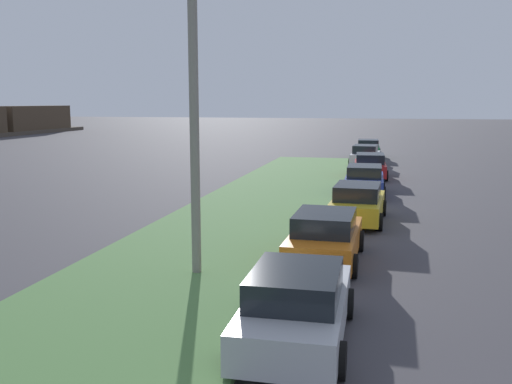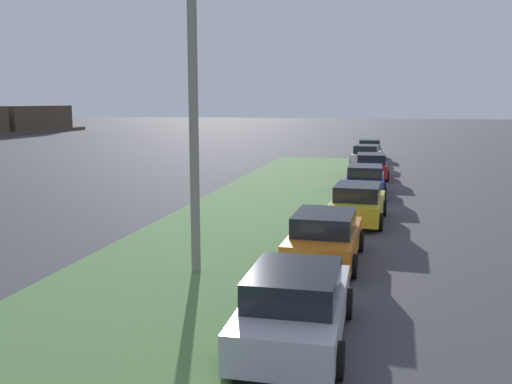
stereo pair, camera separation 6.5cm
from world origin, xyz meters
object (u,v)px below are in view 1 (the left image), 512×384
Objects in this scene: parked_car_silver at (297,306)px; parked_car_red at (370,166)px; parked_car_green at (368,149)px; parked_car_blue at (364,181)px; streetlight at (208,107)px; parked_car_orange at (325,237)px; parked_car_yellow at (358,203)px; parked_car_white at (365,156)px.

parked_car_silver and parked_car_red have the same top height.
parked_car_silver is at bearing 175.61° from parked_car_red.
parked_car_silver is 36.69m from parked_car_green.
parked_car_blue is 19.10m from parked_car_green.
parked_car_blue is 6.39m from parked_car_red.
streetlight is (-33.17, 2.95, 3.67)m from parked_car_green.
parked_car_orange is 0.99× the size of parked_car_red.
parked_car_yellow is 19.46m from parked_car_white.
parked_car_white is at bearing 178.12° from parked_car_green.
parked_car_yellow is at bearing 176.80° from parked_car_red.
parked_car_yellow is at bearing -175.42° from parked_car_white.
streetlight is at bearing 158.43° from parked_car_yellow.
parked_car_orange is at bearing -177.12° from parked_car_white.
parked_car_green is at bearing 3.26° from parked_car_yellow.
parked_car_green is at bearing 3.32° from parked_car_white.
parked_car_red is (23.99, -0.64, 0.00)m from parked_car_silver.
parked_car_orange and parked_car_blue have the same top height.
parked_car_red is at bearing -9.63° from streetlight.
streetlight is (-2.00, 2.78, 3.67)m from parked_car_orange.
parked_car_red is 21.08m from streetlight.
streetlight reaches higher than parked_car_yellow.
parked_car_yellow is 0.58× the size of streetlight.
parked_car_orange is at bearing 177.76° from parked_car_green.
parked_car_blue is (17.59, -0.57, 0.00)m from parked_car_silver.
parked_car_orange is 5.02m from streetlight.
parked_car_silver is at bearing 177.89° from parked_car_green.
parked_car_green is at bearing 0.27° from parked_car_blue.
parked_car_silver and parked_car_white have the same top height.
parked_car_silver is 1.00× the size of parked_car_orange.
parked_car_yellow is at bearing -23.84° from streetlight.
parked_car_yellow and parked_car_green have the same top height.
parked_car_green is (6.03, 0.00, 0.00)m from parked_car_white.
parked_car_silver and parked_car_orange have the same top height.
parked_car_blue and parked_car_white have the same top height.
parked_car_blue is 14.94m from streetlight.
parked_car_green is at bearing -1.03° from parked_car_silver.
parked_car_yellow is at bearing -5.33° from parked_car_orange.
parked_car_silver is 0.99× the size of parked_car_red.
parked_car_silver and parked_car_yellow have the same top height.
parked_car_silver and parked_car_blue have the same top height.
parked_car_yellow and parked_car_red have the same top height.
parked_car_blue is at bearing -2.68° from parked_car_silver.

